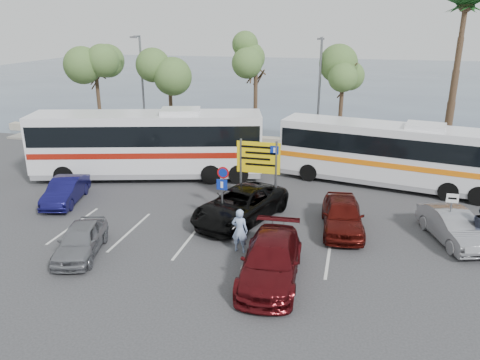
% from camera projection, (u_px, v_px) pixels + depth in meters
% --- Properties ---
extents(ground, '(120.00, 120.00, 0.00)m').
position_uv_depth(ground, '(222.00, 232.00, 21.39)').
color(ground, '#313133').
rests_on(ground, ground).
extents(kerb_strip, '(44.00, 2.40, 0.15)m').
position_uv_depth(kerb_strip, '(275.00, 151.00, 34.22)').
color(kerb_strip, gray).
rests_on(kerb_strip, ground).
extents(seawall, '(48.00, 0.80, 0.60)m').
position_uv_depth(seawall, '(280.00, 142.00, 35.98)').
color(seawall, '#A79C85').
rests_on(seawall, ground).
extents(sea, '(140.00, 140.00, 0.00)m').
position_uv_depth(sea, '(324.00, 79.00, 76.47)').
color(sea, '#38455A').
rests_on(sea, ground).
extents(tree_far_left, '(3.20, 3.20, 7.60)m').
position_uv_depth(tree_far_left, '(95.00, 60.00, 35.40)').
color(tree_far_left, '#382619').
rests_on(tree_far_left, kerb_strip).
extents(tree_left, '(3.20, 3.20, 7.20)m').
position_uv_depth(tree_left, '(169.00, 66.00, 34.13)').
color(tree_left, '#382619').
rests_on(tree_left, kerb_strip).
extents(tree_mid, '(3.20, 3.20, 8.00)m').
position_uv_depth(tree_mid, '(256.00, 59.00, 32.43)').
color(tree_mid, '#382619').
rests_on(tree_mid, kerb_strip).
extents(tree_right, '(3.20, 3.20, 7.40)m').
position_uv_depth(tree_right, '(344.00, 68.00, 31.22)').
color(tree_right, '#382619').
rests_on(tree_right, kerb_strip).
extents(palm_tree, '(4.80, 4.80, 11.20)m').
position_uv_depth(palm_tree, '(465.00, 8.00, 28.41)').
color(palm_tree, '#382619').
rests_on(palm_tree, kerb_strip).
extents(street_lamp_left, '(0.45, 1.15, 8.01)m').
position_uv_depth(street_lamp_left, '(142.00, 85.00, 34.60)').
color(street_lamp_left, slate).
rests_on(street_lamp_left, kerb_strip).
extents(street_lamp_right, '(0.45, 1.15, 8.01)m').
position_uv_depth(street_lamp_right, '(319.00, 92.00, 31.63)').
color(street_lamp_right, slate).
rests_on(street_lamp_right, kerb_strip).
extents(direction_sign, '(2.20, 0.12, 3.60)m').
position_uv_depth(direction_sign, '(258.00, 163.00, 23.31)').
color(direction_sign, slate).
rests_on(direction_sign, ground).
extents(sign_no_stop, '(0.60, 0.08, 2.35)m').
position_uv_depth(sign_no_stop, '(223.00, 182.00, 23.21)').
color(sign_no_stop, slate).
rests_on(sign_no_stop, ground).
extents(sign_parking, '(0.50, 0.07, 2.25)m').
position_uv_depth(sign_parking, '(222.00, 195.00, 21.69)').
color(sign_parking, slate).
rests_on(sign_parking, ground).
extents(sign_taxi, '(0.50, 0.07, 2.20)m').
position_uv_depth(sign_taxi, '(450.00, 211.00, 20.05)').
color(sign_taxi, slate).
rests_on(sign_taxi, ground).
extents(lane_markings, '(12.02, 4.20, 0.01)m').
position_uv_depth(lane_markings, '(191.00, 238.00, 20.73)').
color(lane_markings, silver).
rests_on(lane_markings, ground).
extents(coach_bus_left, '(13.87, 6.42, 4.24)m').
position_uv_depth(coach_bus_left, '(148.00, 146.00, 28.21)').
color(coach_bus_left, white).
rests_on(coach_bus_left, ground).
extents(coach_bus_right, '(12.52, 4.95, 3.82)m').
position_uv_depth(coach_bus_right, '(388.00, 156.00, 26.89)').
color(coach_bus_right, white).
rests_on(coach_bus_right, ground).
extents(car_silver_a, '(2.45, 4.07, 1.30)m').
position_uv_depth(car_silver_a, '(81.00, 240.00, 19.11)').
color(car_silver_a, gray).
rests_on(car_silver_a, ground).
extents(car_blue, '(2.30, 4.22, 1.32)m').
position_uv_depth(car_blue, '(66.00, 191.00, 24.61)').
color(car_blue, '#100F48').
rests_on(car_blue, ground).
extents(car_maroon, '(2.38, 5.26, 1.49)m').
position_uv_depth(car_maroon, '(271.00, 261.00, 17.27)').
color(car_maroon, '#510D11').
rests_on(car_maroon, ground).
extents(car_red, '(2.24, 4.63, 1.52)m').
position_uv_depth(car_red, '(342.00, 215.00, 21.31)').
color(car_red, '#4C0E0A').
rests_on(car_red, ground).
extents(suv_black, '(4.33, 6.17, 1.56)m').
position_uv_depth(suv_black, '(240.00, 205.00, 22.39)').
color(suv_black, black).
rests_on(suv_black, ground).
extents(car_silver_b, '(2.73, 4.46, 1.39)m').
position_uv_depth(car_silver_b, '(453.00, 227.00, 20.25)').
color(car_silver_b, gray).
rests_on(car_silver_b, ground).
extents(pedestrian_near, '(0.73, 0.51, 1.90)m').
position_uv_depth(pedestrian_near, '(240.00, 231.00, 19.28)').
color(pedestrian_near, '#92A9D4').
rests_on(pedestrian_near, ground).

